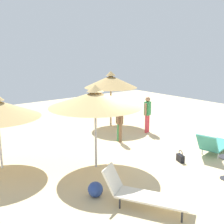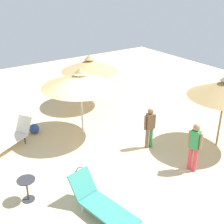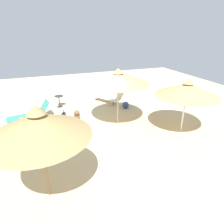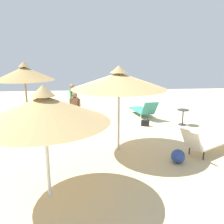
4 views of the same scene
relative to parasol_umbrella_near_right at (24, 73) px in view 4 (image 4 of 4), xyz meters
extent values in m
cube|color=beige|center=(-2.33, -3.67, -2.25)|extent=(24.00, 24.00, 0.10)
cylinder|color=olive|center=(0.00, 0.00, -1.04)|extent=(0.08, 0.08, 2.33)
cone|color=tan|center=(0.00, 0.00, 0.00)|extent=(2.56, 2.56, 0.59)
cone|color=tan|center=(0.00, 0.00, 0.39)|extent=(0.46, 0.46, 0.22)
cylinder|color=white|center=(-5.95, -1.85, -1.19)|extent=(0.08, 0.08, 2.03)
cone|color=tan|center=(-5.95, -1.85, -0.26)|extent=(2.65, 2.65, 0.54)
cone|color=tan|center=(-5.95, -1.85, 0.11)|extent=(0.48, 0.48, 0.22)
cylinder|color=#B2B2B7|center=(-3.52, -3.66, -0.99)|extent=(0.07, 0.07, 2.42)
cone|color=tan|center=(-3.52, -3.66, 0.02)|extent=(2.90, 2.90, 0.49)
cone|color=tan|center=(-3.52, -3.66, 0.37)|extent=(0.52, 0.52, 0.22)
cube|color=teal|center=(0.82, -5.35, -1.95)|extent=(1.75, 0.98, 0.05)
cylinder|color=silver|center=(1.45, -4.94, -2.09)|extent=(0.04, 0.04, 0.23)
cylinder|color=silver|center=(1.55, -5.51, -2.09)|extent=(0.04, 0.04, 0.23)
cylinder|color=silver|center=(0.09, -5.20, -2.09)|extent=(0.04, 0.04, 0.23)
cylinder|color=silver|center=(0.20, -5.77, -2.09)|extent=(0.04, 0.04, 0.23)
cube|color=teal|center=(-0.18, -5.54, -1.62)|extent=(0.55, 0.76, 0.63)
cube|color=silver|center=(-3.96, -6.55, -1.91)|extent=(1.36, 1.81, 0.05)
cylinder|color=#2D2D33|center=(-3.38, -7.07, -2.07)|extent=(0.04, 0.04, 0.27)
cylinder|color=#2D2D33|center=(-4.10, -5.79, -2.07)|extent=(0.04, 0.04, 0.27)
cylinder|color=#2D2D33|center=(-4.53, -6.03, -2.07)|extent=(0.04, 0.04, 0.27)
cube|color=silver|center=(-4.45, -5.66, -1.59)|extent=(0.68, 0.59, 0.60)
cylinder|color=brown|center=(-1.31, -2.27, -1.82)|extent=(0.13, 0.13, 0.76)
cylinder|color=#338C4C|center=(-1.27, -2.11, -1.82)|extent=(0.13, 0.13, 0.76)
cube|color=brown|center=(-1.29, -2.19, -1.16)|extent=(0.28, 0.30, 0.57)
sphere|color=brown|center=(-1.29, -2.19, -0.77)|extent=(0.21, 0.21, 0.21)
cylinder|color=brown|center=(-1.33, -2.36, -1.18)|extent=(0.09, 0.09, 0.53)
cylinder|color=brown|center=(-1.24, -2.01, -1.18)|extent=(0.09, 0.09, 0.53)
cylinder|color=#D83F4C|center=(0.64, -1.94, -1.79)|extent=(0.13, 0.13, 0.82)
cylinder|color=#D83F4C|center=(0.47, -1.99, -1.79)|extent=(0.13, 0.13, 0.82)
cube|color=#338C4C|center=(0.55, -1.97, -1.08)|extent=(0.33, 0.29, 0.61)
sphere|color=#A57554|center=(0.55, -1.97, -0.66)|extent=(0.22, 0.22, 0.22)
cylinder|color=#A57554|center=(0.73, -1.92, -1.10)|extent=(0.09, 0.09, 0.56)
cylinder|color=#A57554|center=(0.37, -2.02, -1.10)|extent=(0.09, 0.09, 0.56)
cube|color=black|center=(-1.07, -5.13, -2.08)|extent=(0.26, 0.36, 0.25)
torus|color=black|center=(-1.07, -5.13, -1.90)|extent=(0.11, 0.23, 0.24)
cylinder|color=#2D2D33|center=(-1.06, -6.79, -1.53)|extent=(0.50, 0.50, 0.02)
cylinder|color=#2D2D33|center=(-1.06, -6.79, -1.87)|extent=(0.05, 0.05, 0.66)
cylinder|color=#2D2D33|center=(-1.06, -6.79, -2.19)|extent=(0.35, 0.35, 0.02)
sphere|color=navy|center=(-4.65, -5.21, -2.00)|extent=(0.40, 0.40, 0.40)
camera|label=1|loc=(-8.50, -10.69, 1.54)|focal=45.39mm
camera|label=2|loc=(5.66, -8.58, 3.51)|focal=47.87mm
camera|label=3|loc=(-0.21, 4.47, 2.09)|focal=31.21mm
camera|label=4|loc=(-10.63, -2.75, 0.79)|focal=37.98mm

